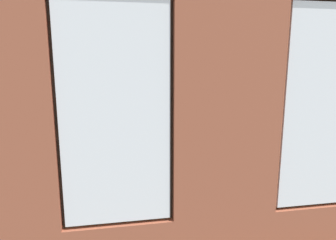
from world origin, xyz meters
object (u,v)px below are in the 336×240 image
object	(u,v)px
remote_black	(133,149)
potted_plant_foreground_right	(60,125)
couch_left	(280,152)
cup_ceramic	(143,144)
potted_plant_by_left_couch	(233,134)
couch_by_window	(186,218)
potted_plant_near_tv	(40,154)
table_plant_small	(167,140)
coffee_table	(151,150)
media_console	(23,166)
tv_flatscreen	(19,129)
potted_plant_between_couches	(299,173)
remote_silver	(151,147)
papasan_chair	(159,128)
candle_jar	(156,146)

from	to	relation	value
remote_black	potted_plant_foreground_right	xyz separation A→B (m)	(1.64, -1.93, 0.12)
couch_left	cup_ceramic	distance (m)	2.73
potted_plant_foreground_right	potted_plant_by_left_couch	xyz separation A→B (m)	(-4.13, 0.73, -0.21)
couch_by_window	remote_black	bearing A→B (deg)	-79.32
remote_black	potted_plant_near_tv	xyz separation A→B (m)	(1.38, 1.15, 0.34)
table_plant_small	potted_plant_near_tv	bearing A→B (deg)	33.92
coffee_table	media_console	size ratio (longest dim) A/B	1.01
coffee_table	tv_flatscreen	bearing A→B (deg)	5.74
potted_plant_between_couches	potted_plant_by_left_couch	world-z (taller)	potted_plant_between_couches
couch_left	remote_silver	xyz separation A→B (m)	(2.53, -0.38, 0.14)
remote_silver	potted_plant_foreground_right	world-z (taller)	potted_plant_foreground_right
remote_silver	potted_plant_foreground_right	bearing A→B (deg)	-54.38
papasan_chair	couch_by_window	bearing A→B (deg)	85.65
cup_ceramic	potted_plant_between_couches	xyz separation A→B (m)	(-1.68, 2.58, 0.26)
candle_jar	remote_silver	bearing A→B (deg)	-51.71
cup_ceramic	papasan_chair	world-z (taller)	papasan_chair
candle_jar	remote_black	bearing A→B (deg)	0.00
candle_jar	potted_plant_by_left_couch	xyz separation A→B (m)	(-2.04, -1.21, -0.14)
media_console	tv_flatscreen	world-z (taller)	tv_flatscreen
couch_left	tv_flatscreen	distance (m)	4.88
couch_by_window	remote_black	size ratio (longest dim) A/B	11.64
tv_flatscreen	potted_plant_by_left_couch	world-z (taller)	tv_flatscreen
papasan_chair	cup_ceramic	bearing A→B (deg)	70.27
table_plant_small	papasan_chair	world-z (taller)	papasan_chair
candle_jar	media_console	world-z (taller)	media_console
table_plant_small	papasan_chair	size ratio (longest dim) A/B	0.16
couch_left	papasan_chair	world-z (taller)	couch_left
remote_black	remote_silver	size ratio (longest dim) A/B	1.00
papasan_chair	potted_plant_foreground_right	world-z (taller)	potted_plant_foreground_right
remote_black	media_console	size ratio (longest dim) A/B	0.14
potted_plant_near_tv	cup_ceramic	bearing A→B (deg)	-139.57
couch_left	papasan_chair	distance (m)	2.95
remote_silver	potted_plant_near_tv	world-z (taller)	potted_plant_near_tv
couch_left	potted_plant_near_tv	distance (m)	4.40
media_console	tv_flatscreen	size ratio (longest dim) A/B	1.09
couch_by_window	potted_plant_by_left_couch	distance (m)	4.16
remote_silver	couch_by_window	bearing A→B (deg)	79.97
couch_by_window	potted_plant_near_tv	distance (m)	2.28
potted_plant_foreground_right	potted_plant_between_couches	bearing A→B (deg)	129.41
couch_left	remote_silver	bearing A→B (deg)	-95.25
potted_plant_foreground_right	papasan_chair	bearing A→B (deg)	176.42
couch_by_window	tv_flatscreen	world-z (taller)	tv_flatscreen
couch_by_window	couch_left	world-z (taller)	same
coffee_table	tv_flatscreen	size ratio (longest dim) A/B	1.10
table_plant_small	media_console	world-z (taller)	table_plant_small
couch_by_window	table_plant_small	xyz separation A→B (m)	(-0.24, -2.66, 0.23)
table_plant_small	potted_plant_foreground_right	world-z (taller)	potted_plant_foreground_right
couch_by_window	table_plant_small	distance (m)	2.68
cup_ceramic	potted_plant_near_tv	xyz separation A→B (m)	(1.60, 1.36, 0.31)
tv_flatscreen	remote_silver	bearing A→B (deg)	-174.26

